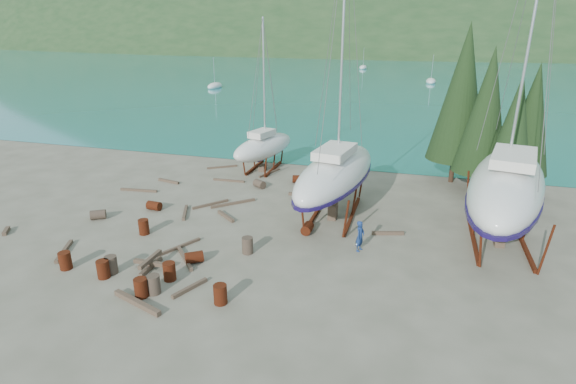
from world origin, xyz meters
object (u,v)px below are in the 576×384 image
(worker, at_px, (360,236))
(small_sailboat_shore, at_px, (264,146))
(large_sailboat_near, at_px, (336,173))
(large_sailboat_far, at_px, (507,185))

(worker, bearing_deg, small_sailboat_shore, 56.26)
(large_sailboat_near, relative_size, worker, 10.26)
(large_sailboat_far, bearing_deg, small_sailboat_shore, 164.11)
(large_sailboat_near, bearing_deg, large_sailboat_far, 2.95)
(large_sailboat_far, height_order, worker, large_sailboat_far)
(large_sailboat_near, xyz_separation_m, small_sailboat_shore, (-7.39, 7.89, -0.83))
(large_sailboat_far, distance_m, small_sailboat_shore, 18.94)
(large_sailboat_far, xyz_separation_m, worker, (-7.16, -3.36, -2.38))
(large_sailboat_near, distance_m, worker, 5.19)
(small_sailboat_shore, relative_size, worker, 7.05)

